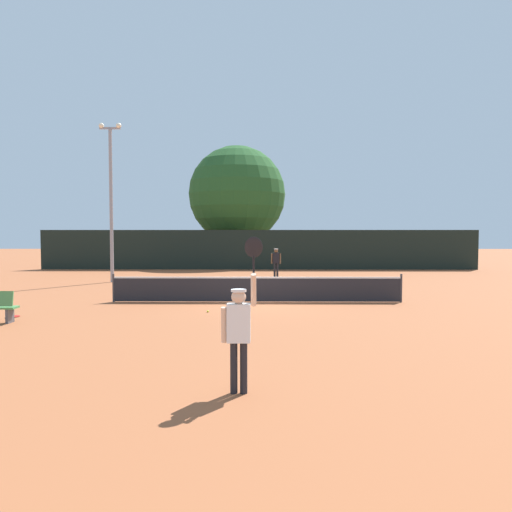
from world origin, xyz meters
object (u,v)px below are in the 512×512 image
(parked_car_near, at_px, (174,254))
(parked_car_mid, at_px, (287,255))
(large_tree, at_px, (237,195))
(tennis_ball, at_px, (208,311))
(player_receiving, at_px, (276,260))
(player_serving, at_px, (239,324))
(light_pole, at_px, (111,192))
(spare_racket, at_px, (14,316))

(parked_car_near, relative_size, parked_car_mid, 1.01)
(large_tree, bearing_deg, tennis_ball, -89.59)
(player_receiving, distance_m, parked_car_near, 16.83)
(player_serving, bearing_deg, large_tree, 92.87)
(player_serving, distance_m, player_receiving, 20.06)
(tennis_ball, xyz_separation_m, parked_car_mid, (3.95, 24.03, 0.74))
(light_pole, bearing_deg, player_receiving, 15.67)
(player_serving, xyz_separation_m, parked_car_mid, (2.56, 31.96, -0.35))
(light_pole, relative_size, parked_car_near, 1.96)
(player_receiving, xyz_separation_m, light_pole, (-8.78, -2.46, 3.70))
(player_serving, xyz_separation_m, tennis_ball, (-1.39, 7.93, -1.10))
(player_serving, relative_size, tennis_ball, 37.60)
(spare_racket, xyz_separation_m, parked_car_near, (-0.01, 27.52, 0.76))
(tennis_ball, height_order, parked_car_mid, parked_car_mid)
(spare_racket, distance_m, parked_car_mid, 26.86)
(parked_car_near, bearing_deg, player_serving, -75.85)
(player_serving, height_order, parked_car_near, player_serving)
(player_serving, bearing_deg, parked_car_near, 101.97)
(large_tree, bearing_deg, player_serving, -87.13)
(tennis_ball, bearing_deg, parked_car_near, 102.57)
(parked_car_near, bearing_deg, parked_car_mid, -12.30)
(player_serving, relative_size, parked_car_mid, 0.60)
(player_receiving, distance_m, spare_racket, 15.62)
(tennis_ball, height_order, light_pole, light_pole)
(spare_racket, relative_size, parked_car_near, 0.12)
(spare_racket, distance_m, parked_car_near, 27.53)
(player_receiving, bearing_deg, parked_car_near, -59.43)
(large_tree, distance_m, parked_car_near, 8.32)
(player_receiving, distance_m, parked_car_mid, 12.02)
(tennis_ball, relative_size, parked_car_mid, 0.02)
(player_serving, height_order, player_receiving, player_serving)
(large_tree, height_order, parked_car_mid, large_tree)
(player_receiving, distance_m, tennis_ball, 12.41)
(light_pole, bearing_deg, spare_racket, -88.76)
(light_pole, xyz_separation_m, parked_car_near, (0.22, 16.95, -3.97))
(player_serving, distance_m, light_pole, 19.45)
(tennis_ball, bearing_deg, player_receiving, 77.71)
(spare_racket, xyz_separation_m, large_tree, (5.75, 24.08, 5.68))
(player_receiving, height_order, parked_car_mid, player_receiving)
(large_tree, bearing_deg, parked_car_mid, 12.17)
(player_serving, relative_size, light_pole, 0.31)
(player_serving, xyz_separation_m, spare_racket, (-7.31, 6.99, -1.11))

